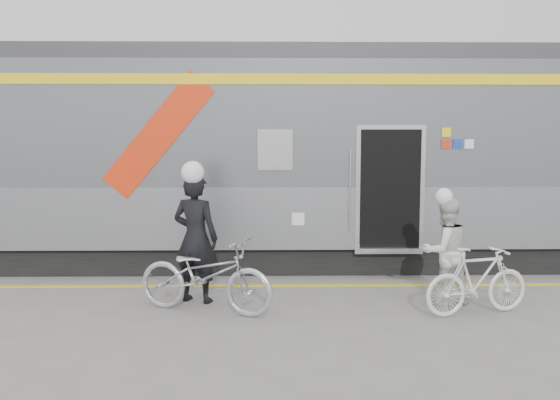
{
  "coord_description": "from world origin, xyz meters",
  "views": [
    {
      "loc": [
        0.51,
        -7.51,
        2.49
      ],
      "look_at": [
        0.66,
        1.6,
        1.5
      ],
      "focal_mm": 38.0,
      "sensor_mm": 36.0,
      "label": 1
    }
  ],
  "objects_px": {
    "man": "(196,238)",
    "bicycle_left": "(205,275)",
    "woman": "(445,251)",
    "bicycle_right": "(477,281)"
  },
  "relations": [
    {
      "from": "bicycle_left",
      "to": "woman",
      "type": "height_order",
      "value": "woman"
    },
    {
      "from": "bicycle_left",
      "to": "man",
      "type": "bearing_deg",
      "value": 39.85
    },
    {
      "from": "man",
      "to": "woman",
      "type": "distance_m",
      "value": 3.71
    },
    {
      "from": "bicycle_left",
      "to": "bicycle_right",
      "type": "bearing_deg",
      "value": -72.84
    },
    {
      "from": "man",
      "to": "woman",
      "type": "relative_size",
      "value": 1.22
    },
    {
      "from": "man",
      "to": "bicycle_left",
      "type": "height_order",
      "value": "man"
    },
    {
      "from": "woman",
      "to": "bicycle_right",
      "type": "height_order",
      "value": "woman"
    },
    {
      "from": "woman",
      "to": "bicycle_right",
      "type": "xyz_separation_m",
      "value": [
        0.3,
        -0.55,
        -0.31
      ]
    },
    {
      "from": "woman",
      "to": "bicycle_right",
      "type": "relative_size",
      "value": 0.99
    },
    {
      "from": "man",
      "to": "bicycle_left",
      "type": "bearing_deg",
      "value": 129.85
    }
  ]
}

